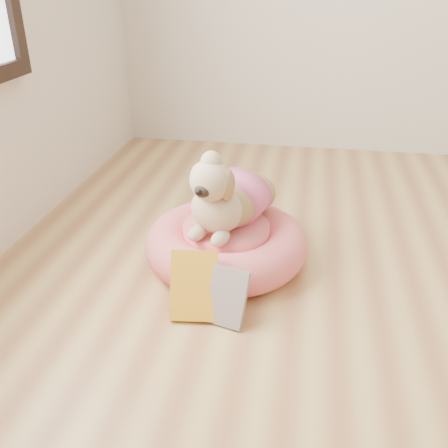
% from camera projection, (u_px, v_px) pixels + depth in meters
% --- Properties ---
extents(pet_bed, '(0.62, 0.62, 0.16)m').
position_uv_depth(pet_bed, '(226.00, 244.00, 1.90)').
color(pet_bed, '#F6606E').
rests_on(pet_bed, floor).
extents(dog, '(0.42, 0.52, 0.33)m').
position_uv_depth(dog, '(228.00, 183.00, 1.80)').
color(dog, brown).
rests_on(dog, pet_bed).
extents(book_yellow, '(0.17, 0.15, 0.21)m').
position_uv_depth(book_yellow, '(194.00, 285.00, 1.60)').
color(book_yellow, yellow).
rests_on(book_yellow, floor).
extents(book_white, '(0.14, 0.12, 0.18)m').
position_uv_depth(book_white, '(227.00, 297.00, 1.57)').
color(book_white, white).
rests_on(book_white, floor).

